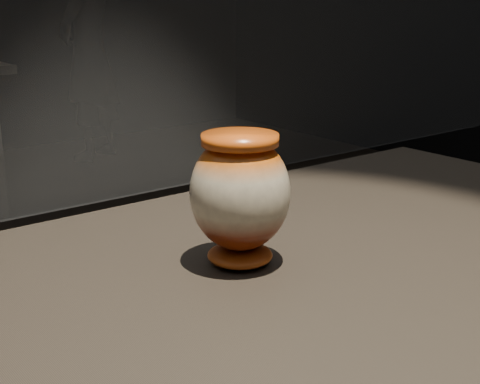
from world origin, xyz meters
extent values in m
cube|color=black|center=(0.00, 0.00, 0.88)|extent=(2.00, 0.80, 0.05)
ellipsoid|color=#651E09|center=(0.17, 0.04, 0.91)|extent=(0.11, 0.11, 0.03)
ellipsoid|color=beige|center=(0.17, 0.04, 1.01)|extent=(0.17, 0.17, 0.17)
cylinder|color=orange|center=(0.17, 0.04, 1.09)|extent=(0.13, 0.13, 0.02)
imported|color=black|center=(1.97, 4.27, 0.84)|extent=(0.73, 0.66, 1.67)
camera|label=1|loc=(-0.39, -0.68, 1.28)|focal=50.00mm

